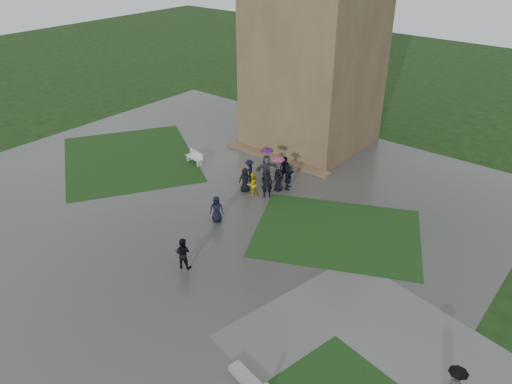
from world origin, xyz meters
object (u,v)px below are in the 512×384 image
Objects in this scene: tower at (316,24)px; pedestrian_near at (183,253)px; bench at (195,157)px; pedestrian_mid at (217,209)px.

tower is 10.80× the size of pedestrian_near.
tower is at bearing 73.45° from bench.
tower reaches higher than pedestrian_mid.
bench is at bearing -116.17° from tower.
pedestrian_near is at bearing -37.99° from bench.
bench is at bearing -70.22° from pedestrian_near.
tower reaches higher than pedestrian_near.
bench is at bearing 100.27° from pedestrian_mid.
bench is 12.27m from pedestrian_near.
tower reaches higher than bench.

